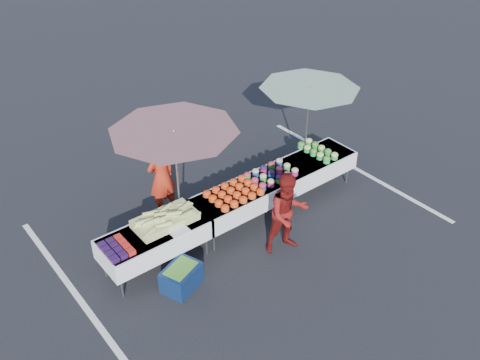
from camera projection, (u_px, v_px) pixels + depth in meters
ground at (240, 224)px, 10.10m from camera, size 80.00×80.00×0.00m
stripe_left at (82, 302)px, 8.44m from camera, size 0.10×5.00×0.00m
stripe_right at (354, 167)px, 11.75m from camera, size 0.10×5.00×0.00m
table_left at (155, 238)px, 8.84m from camera, size 1.86×0.81×0.75m
table_center at (240, 199)px, 9.77m from camera, size 1.86×0.81×0.75m
table_right at (310, 166)px, 10.70m from camera, size 1.86×0.81×0.75m
berry_punnets at (116, 248)px, 8.32m from camera, size 0.40×0.54×0.08m
corn_pile at (166, 219)px, 8.86m from camera, size 1.16×0.57×0.26m
plastic_bags at (179, 231)px, 8.70m from camera, size 0.30×0.25×0.05m
carrot_bowls at (234, 192)px, 9.57m from camera, size 0.95×0.69×0.11m
potato_cups at (271, 174)px, 10.02m from camera, size 0.94×0.58×0.16m
bean_baskets at (318, 150)px, 10.76m from camera, size 0.36×0.86×0.15m
vendor at (162, 177)px, 9.97m from camera, size 0.63×0.45×1.63m
customer at (288, 213)px, 9.11m from camera, size 0.88×0.77×1.54m
umbrella_left at (175, 140)px, 8.71m from camera, size 2.27×2.27×2.21m
umbrella_right at (309, 96)px, 10.51m from camera, size 2.20×2.20×2.03m
storage_bin at (181, 277)px, 8.62m from camera, size 0.75×0.65×0.41m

